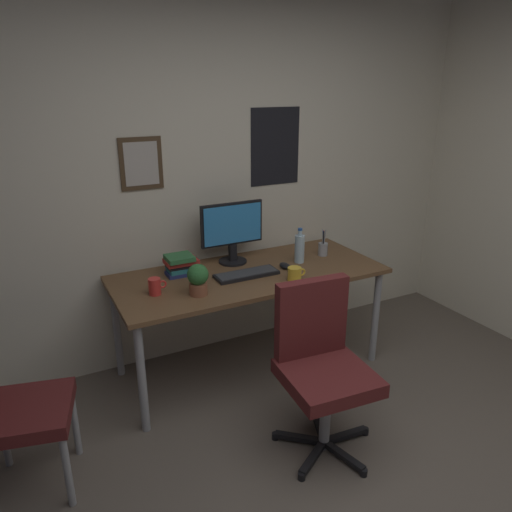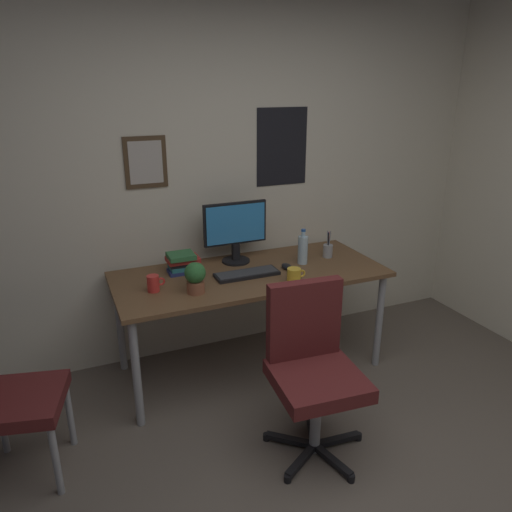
{
  "view_description": "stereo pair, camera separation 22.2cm",
  "coord_description": "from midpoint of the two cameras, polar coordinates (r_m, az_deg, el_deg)",
  "views": [
    {
      "loc": [
        -1.3,
        -1.06,
        1.95
      ],
      "look_at": [
        0.06,
        1.58,
        0.89
      ],
      "focal_mm": 34.08,
      "sensor_mm": 36.0,
      "label": 1
    },
    {
      "loc": [
        -1.1,
        -1.16,
        1.95
      ],
      "look_at": [
        0.06,
        1.58,
        0.89
      ],
      "focal_mm": 34.08,
      "sensor_mm": 36.0,
      "label": 2
    }
  ],
  "objects": [
    {
      "name": "coffee_mug_near",
      "position": [
        3.14,
        2.56,
        -2.18
      ],
      "size": [
        0.13,
        0.09,
        0.09
      ],
      "color": "yellow",
      "rests_on": "desk"
    },
    {
      "name": "wall_back",
      "position": [
        3.53,
        -6.96,
        8.97
      ],
      "size": [
        4.4,
        0.1,
        2.6
      ],
      "color": "beige",
      "rests_on": "ground_plane"
    },
    {
      "name": "book_stack_left",
      "position": [
        3.29,
        -10.74,
        -1.0
      ],
      "size": [
        0.22,
        0.17,
        0.14
      ],
      "color": "navy",
      "rests_on": "desk"
    },
    {
      "name": "monitor",
      "position": [
        3.41,
        -4.69,
        3.03
      ],
      "size": [
        0.46,
        0.2,
        0.43
      ],
      "color": "black",
      "rests_on": "desk"
    },
    {
      "name": "pen_cup",
      "position": [
        3.61,
        6.13,
        0.88
      ],
      "size": [
        0.07,
        0.07,
        0.2
      ],
      "color": "#9EA0A5",
      "rests_on": "desk"
    },
    {
      "name": "desk",
      "position": [
        3.32,
        -2.71,
        -3.04
      ],
      "size": [
        1.83,
        0.78,
        0.74
      ],
      "color": "brown",
      "rests_on": "ground_plane"
    },
    {
      "name": "potted_plant",
      "position": [
        2.95,
        -8.99,
        -2.64
      ],
      "size": [
        0.13,
        0.13,
        0.19
      ],
      "color": "brown",
      "rests_on": "desk"
    },
    {
      "name": "keyboard",
      "position": [
        3.23,
        -3.08,
        -2.17
      ],
      "size": [
        0.43,
        0.15,
        0.03
      ],
      "color": "black",
      "rests_on": "desk"
    },
    {
      "name": "coffee_mug_far",
      "position": [
        3.02,
        -13.83,
        -3.51
      ],
      "size": [
        0.11,
        0.08,
        0.1
      ],
      "color": "red",
      "rests_on": "desk"
    },
    {
      "name": "side_chair",
      "position": [
        2.75,
        -29.18,
        -14.98
      ],
      "size": [
        0.51,
        0.5,
        0.88
      ],
      "color": "#591E1E",
      "rests_on": "ground_plane"
    },
    {
      "name": "water_bottle",
      "position": [
        3.44,
        3.31,
        0.91
      ],
      "size": [
        0.07,
        0.07,
        0.25
      ],
      "color": "silver",
      "rests_on": "desk"
    },
    {
      "name": "computer_mouse",
      "position": [
        3.36,
        1.54,
        -1.17
      ],
      "size": [
        0.06,
        0.11,
        0.04
      ],
      "color": "black",
      "rests_on": "desk"
    },
    {
      "name": "office_chair",
      "position": [
        2.71,
        5.25,
        -12.04
      ],
      "size": [
        0.56,
        0.57,
        0.95
      ],
      "color": "#591E1E",
      "rests_on": "ground_plane"
    }
  ]
}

